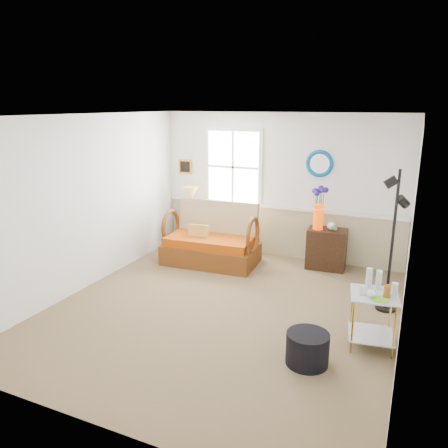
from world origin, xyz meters
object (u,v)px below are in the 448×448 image
at_px(loveseat, 211,234).
at_px(lamp_stand, 194,230).
at_px(cabinet, 326,249).
at_px(side_table, 372,320).
at_px(ottoman, 307,349).
at_px(floor_lamp, 392,242).

xyz_separation_m(loveseat, lamp_stand, (-0.71, 0.71, -0.20)).
height_order(lamp_stand, cabinet, cabinet).
distance_m(loveseat, cabinet, 2.01).
height_order(loveseat, side_table, loveseat).
bearing_deg(cabinet, ottoman, -85.66).
bearing_deg(side_table, lamp_stand, 145.80).
bearing_deg(lamp_stand, cabinet, -2.90).
height_order(loveseat, cabinet, loveseat).
relative_size(floor_lamp, ottoman, 4.16).
distance_m(lamp_stand, side_table, 4.36).
bearing_deg(loveseat, ottoman, -49.63).
bearing_deg(ottoman, floor_lamp, 68.66).
distance_m(loveseat, lamp_stand, 1.02).
xyz_separation_m(loveseat, ottoman, (2.31, -2.40, -0.35)).
bearing_deg(side_table, ottoman, -131.96).
xyz_separation_m(lamp_stand, cabinet, (2.62, -0.13, 0.02)).
bearing_deg(ottoman, side_table, 48.04).
height_order(loveseat, floor_lamp, floor_lamp).
bearing_deg(floor_lamp, ottoman, -125.55).
height_order(cabinet, side_table, cabinet).
bearing_deg(ottoman, lamp_stand, 134.20).
xyz_separation_m(side_table, floor_lamp, (0.09, 1.08, 0.64)).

